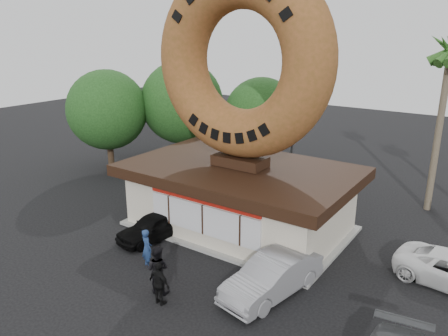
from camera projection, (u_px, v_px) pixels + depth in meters
ground at (160, 279)px, 17.80m from camera, size 90.00×90.00×0.00m
donut_shop at (240, 195)px, 21.96m from camera, size 11.20×7.20×3.80m
giant_donut at (241, 61)px, 19.98m from camera, size 9.09×2.32×9.09m
tree_west at (182, 103)px, 31.73m from camera, size 6.00×6.00×7.65m
tree_mid at (261, 115)px, 30.51m from camera, size 5.20×5.20×6.63m
tree_far at (107, 110)px, 30.58m from camera, size 5.60×5.60×7.14m
street_lamp at (296, 109)px, 30.00m from camera, size 2.11×0.20×8.00m
person_left at (147, 248)px, 18.49m from camera, size 0.74×0.63×1.73m
person_center at (157, 269)px, 16.66m from camera, size 1.11×0.97×1.93m
person_right at (160, 283)px, 15.93m from camera, size 1.04×0.51×1.72m
car_black at (154, 226)px, 21.06m from camera, size 2.18×3.99×1.29m
car_silver at (272, 276)px, 16.59m from camera, size 2.44×4.80×1.51m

